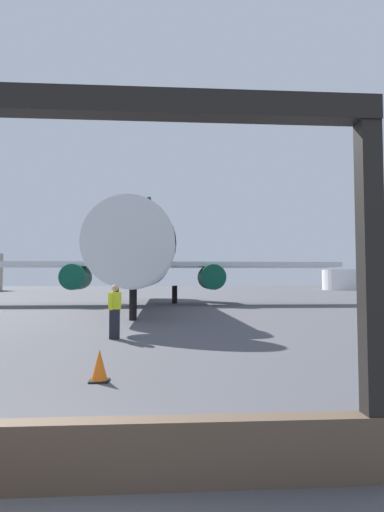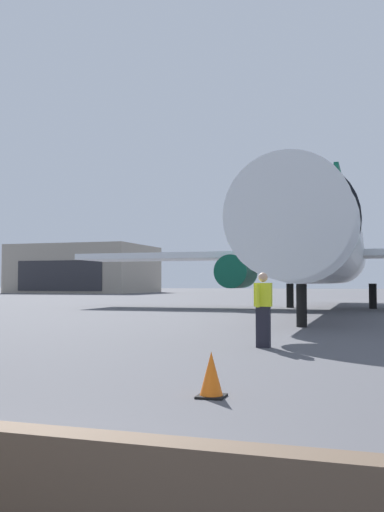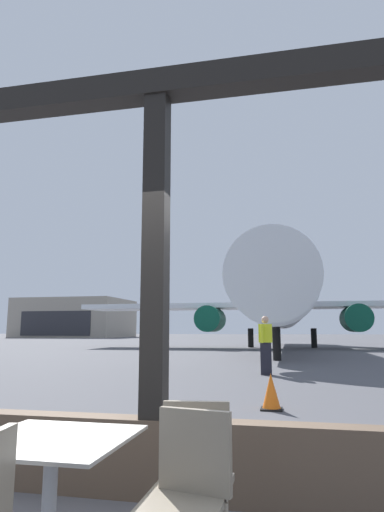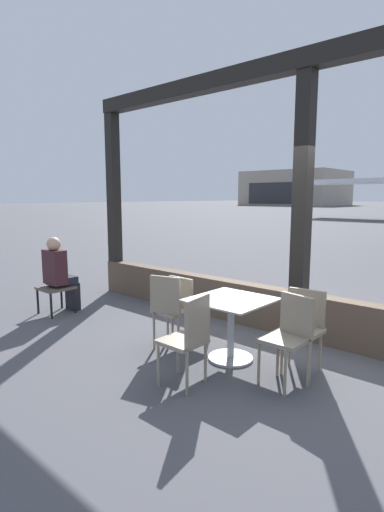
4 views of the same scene
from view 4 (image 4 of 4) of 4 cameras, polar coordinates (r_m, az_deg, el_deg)
The scene contains 10 objects.
window_frame at distance 5.42m, azimuth 15.27°, elevation 2.36°, with size 8.09×0.24×3.66m.
dining_table at distance 4.66m, azimuth 5.59°, elevation -9.46°, with size 0.84×0.84×0.72m.
cafe_chair_window_left at distance 3.98m, azimuth -0.39°, elevation -11.05°, with size 0.44×0.44×0.92m.
cafe_chair_window_right at distance 4.16m, azimuth 13.81°, elevation -10.39°, with size 0.45×0.45×0.90m.
cafe_chair_aisle_left at distance 5.17m, azimuth -0.80°, elevation -6.67°, with size 0.41×0.41×0.87m.
cafe_chair_aisle_right at distance 4.91m, azimuth -3.27°, elevation -7.08°, with size 0.47×0.47×0.94m.
cafe_chair_side_extra at distance 4.46m, azimuth 15.56°, elevation -9.23°, with size 0.43×0.43×0.89m.
lounge_bench at distance 6.80m, azimuth -18.85°, elevation -4.66°, with size 0.48×0.48×0.44m.
seated_passenger at distance 6.77m, azimuth -18.44°, elevation -2.16°, with size 0.40×0.47×1.24m.
distant_hangar at distance 91.26m, azimuth 14.55°, elevation 9.34°, with size 19.39×15.83×7.26m.
Camera 4 is at (2.39, -4.83, 1.87)m, focal length 28.00 mm.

